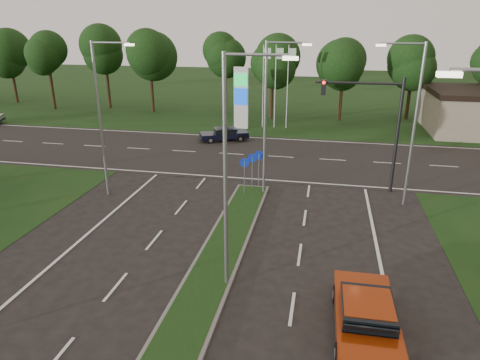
# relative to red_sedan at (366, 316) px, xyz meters

# --- Properties ---
(verge_far) EXTENTS (160.00, 50.00, 0.02)m
(verge_far) POSITION_rel_red_sedan_xyz_m (-6.00, 50.86, -0.72)
(verge_far) COLOR black
(verge_far) RESTS_ON ground
(cross_road) EXTENTS (160.00, 12.00, 0.02)m
(cross_road) POSITION_rel_red_sedan_xyz_m (-6.00, 19.86, -0.72)
(cross_road) COLOR black
(cross_road) RESTS_ON ground
(median_kerb) EXTENTS (2.00, 26.00, 0.12)m
(median_kerb) POSITION_rel_red_sedan_xyz_m (-6.00, -0.14, -0.66)
(median_kerb) COLOR slate
(median_kerb) RESTS_ON ground
(streetlight_median_near) EXTENTS (2.53, 0.22, 9.00)m
(streetlight_median_near) POSITION_rel_red_sedan_xyz_m (-5.00, 1.86, 4.36)
(streetlight_median_near) COLOR gray
(streetlight_median_near) RESTS_ON ground
(streetlight_median_far) EXTENTS (2.53, 0.22, 9.00)m
(streetlight_median_far) POSITION_rel_red_sedan_xyz_m (-5.00, 11.86, 4.36)
(streetlight_median_far) COLOR gray
(streetlight_median_far) RESTS_ON ground
(streetlight_left_far) EXTENTS (2.53, 0.22, 9.00)m
(streetlight_left_far) POSITION_rel_red_sedan_xyz_m (-14.30, 9.86, 4.36)
(streetlight_left_far) COLOR gray
(streetlight_left_far) RESTS_ON ground
(streetlight_right_far) EXTENTS (2.53, 0.22, 9.00)m
(streetlight_right_far) POSITION_rel_red_sedan_xyz_m (2.80, 11.86, 4.36)
(streetlight_right_far) COLOR gray
(streetlight_right_far) RESTS_ON ground
(traffic_signal) EXTENTS (5.10, 0.42, 7.00)m
(traffic_signal) POSITION_rel_red_sedan_xyz_m (1.19, 13.85, 3.93)
(traffic_signal) COLOR black
(traffic_signal) RESTS_ON ground
(median_signs) EXTENTS (1.16, 1.76, 2.38)m
(median_signs) POSITION_rel_red_sedan_xyz_m (-6.00, 12.26, 1.00)
(median_signs) COLOR gray
(median_signs) RESTS_ON ground
(gas_pylon) EXTENTS (5.80, 1.26, 8.00)m
(gas_pylon) POSITION_rel_red_sedan_xyz_m (-9.79, 28.91, 2.48)
(gas_pylon) COLOR silver
(gas_pylon) RESTS_ON ground
(treeline_far) EXTENTS (6.00, 6.00, 9.90)m
(treeline_far) POSITION_rel_red_sedan_xyz_m (-5.90, 35.79, 6.11)
(treeline_far) COLOR black
(treeline_far) RESTS_ON ground
(red_sedan) EXTENTS (2.10, 4.89, 1.34)m
(red_sedan) POSITION_rel_red_sedan_xyz_m (0.00, 0.00, 0.00)
(red_sedan) COLOR maroon
(red_sedan) RESTS_ON ground
(navy_sedan) EXTENTS (4.51, 3.24, 1.15)m
(navy_sedan) POSITION_rel_red_sedan_xyz_m (-10.54, 23.87, -0.10)
(navy_sedan) COLOR black
(navy_sedan) RESTS_ON ground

